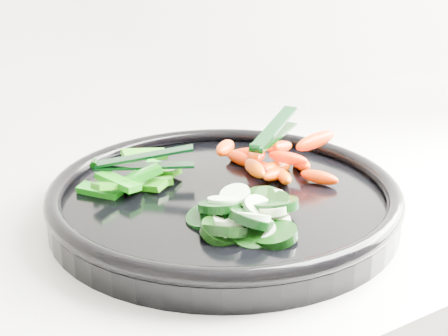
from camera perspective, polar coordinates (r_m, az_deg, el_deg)
veggie_tray at (r=0.67m, az=0.00°, el=-2.77°), size 0.45×0.45×0.04m
cucumber_pile at (r=0.59m, az=1.74°, el=-4.63°), size 0.12×0.12×0.04m
carrot_pile at (r=0.72m, az=4.35°, el=0.88°), size 0.16×0.15×0.05m
pepper_pile at (r=0.69m, az=-8.12°, el=-0.99°), size 0.13×0.10×0.04m
tong_carrot at (r=0.71m, az=4.51°, el=3.24°), size 0.10×0.07×0.02m
tong_pepper at (r=0.69m, az=-7.63°, el=0.61°), size 0.11×0.06×0.02m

